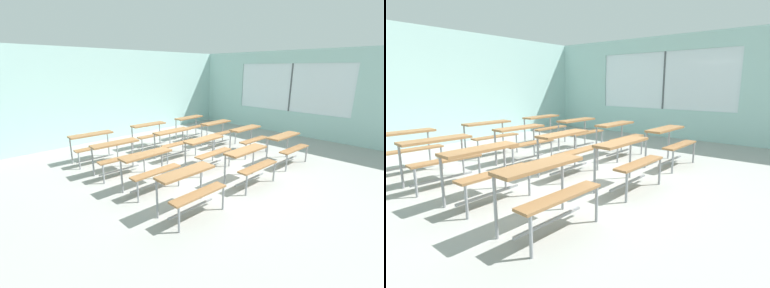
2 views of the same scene
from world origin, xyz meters
TOP-DOWN VIEW (x-y plane):
  - ground at (0.00, 0.00)m, footprint 10.00×9.00m
  - wall_back at (0.00, 4.50)m, footprint 10.00×0.12m
  - wall_right at (5.00, -0.13)m, footprint 0.12×9.00m
  - desk_bench_r0c0 at (-1.60, -1.08)m, footprint 1.12×0.62m
  - desk_bench_r0c1 at (0.13, -1.08)m, footprint 1.12×0.62m
  - desk_bench_r0c2 at (1.86, -1.05)m, footprint 1.13×0.64m
  - desk_bench_r1c0 at (-1.53, 0.16)m, footprint 1.10×0.60m
  - desk_bench_r1c1 at (0.15, 0.15)m, footprint 1.10×0.60m
  - desk_bench_r1c2 at (1.88, 0.14)m, footprint 1.12×0.62m
  - desk_bench_r2c0 at (-1.59, 1.34)m, footprint 1.13×0.64m
  - desk_bench_r2c1 at (0.15, 1.35)m, footprint 1.12×0.62m
  - desk_bench_r2c2 at (1.91, 1.28)m, footprint 1.12×0.62m
  - desk_bench_r3c0 at (-1.63, 2.54)m, footprint 1.13×0.64m
  - desk_bench_r3c1 at (0.18, 2.53)m, footprint 1.13×0.64m
  - desk_bench_r3c2 at (1.90, 2.51)m, footprint 1.12×0.62m

SIDE VIEW (x-z plane):
  - ground at x=0.00m, z-range -0.05..0.00m
  - desk_bench_r0c0 at x=-1.60m, z-range 0.19..0.93m
  - desk_bench_r0c1 at x=0.13m, z-range 0.19..0.93m
  - desk_bench_r0c2 at x=1.86m, z-range 0.19..0.93m
  - desk_bench_r1c0 at x=-1.53m, z-range 0.19..0.93m
  - desk_bench_r1c1 at x=0.15m, z-range 0.19..0.93m
  - desk_bench_r1c2 at x=1.88m, z-range 0.19..0.93m
  - desk_bench_r2c0 at x=-1.59m, z-range 0.19..0.93m
  - desk_bench_r2c1 at x=0.15m, z-range 0.19..0.93m
  - desk_bench_r2c2 at x=1.91m, z-range 0.19..0.93m
  - desk_bench_r3c0 at x=-1.63m, z-range 0.19..0.93m
  - desk_bench_r3c1 at x=0.18m, z-range 0.19..0.93m
  - desk_bench_r3c2 at x=1.90m, z-range 0.19..0.93m
  - wall_right at x=5.00m, z-range -0.05..2.95m
  - wall_back at x=0.00m, z-range 0.00..3.00m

